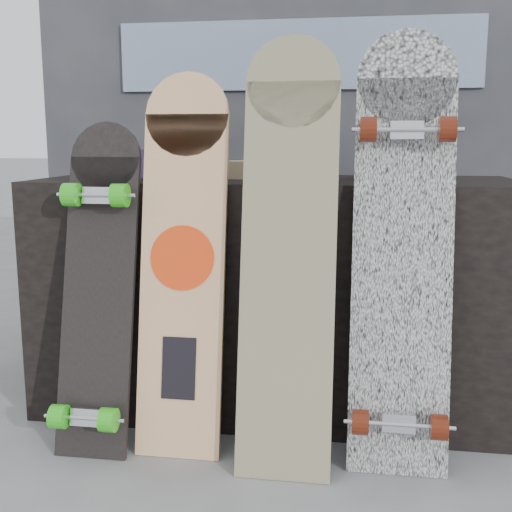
% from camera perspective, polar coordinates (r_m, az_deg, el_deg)
% --- Properties ---
extents(ground, '(60.00, 60.00, 0.00)m').
position_cam_1_polar(ground, '(1.94, -0.33, -18.37)').
color(ground, slate).
rests_on(ground, ground).
extents(vendor_table, '(1.60, 0.60, 0.80)m').
position_cam_1_polar(vendor_table, '(2.26, 1.67, -3.30)').
color(vendor_table, black).
rests_on(vendor_table, ground).
extents(booth, '(2.40, 0.22, 2.20)m').
position_cam_1_polar(booth, '(3.05, 3.79, 13.47)').
color(booth, '#303135').
rests_on(booth, ground).
extents(merch_box_purple, '(0.18, 0.12, 0.10)m').
position_cam_1_polar(merch_box_purple, '(2.29, -12.17, 8.03)').
color(merch_box_purple, '#633D7D').
rests_on(merch_box_purple, vendor_table).
extents(merch_box_small, '(0.14, 0.14, 0.12)m').
position_cam_1_polar(merch_box_small, '(2.20, 10.76, 8.26)').
color(merch_box_small, '#633D7D').
rests_on(merch_box_small, vendor_table).
extents(merch_box_flat, '(0.22, 0.10, 0.06)m').
position_cam_1_polar(merch_box_flat, '(2.21, 0.30, 7.67)').
color(merch_box_flat, '#D1B78C').
rests_on(merch_box_flat, vendor_table).
extents(longboard_geisha, '(0.26, 0.24, 1.13)m').
position_cam_1_polar(longboard_geisha, '(1.93, -6.49, 0.32)').
color(longboard_geisha, beige).
rests_on(longboard_geisha, ground).
extents(longboard_celtic, '(0.27, 0.26, 1.23)m').
position_cam_1_polar(longboard_celtic, '(1.80, 2.92, 1.32)').
color(longboard_celtic, beige).
rests_on(longboard_celtic, ground).
extents(longboard_cascadia, '(0.28, 0.30, 1.24)m').
position_cam_1_polar(longboard_cascadia, '(1.85, 12.91, 1.19)').
color(longboard_cascadia, white).
rests_on(longboard_cascadia, ground).
extents(skateboard_dark, '(0.22, 0.32, 0.99)m').
position_cam_1_polar(skateboard_dark, '(1.99, -13.89, -2.27)').
color(skateboard_dark, black).
rests_on(skateboard_dark, ground).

